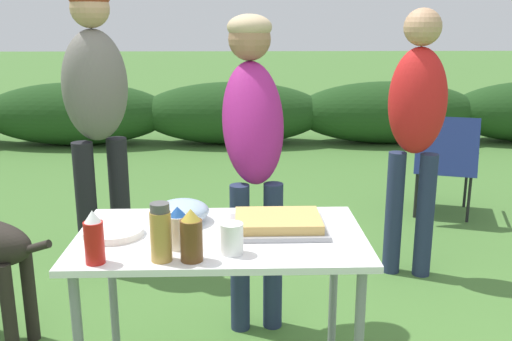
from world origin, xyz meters
The scene contains 14 objects.
shrub_hedge centered at (0.00, 5.23, 0.40)m, with size 14.40×0.90×0.80m.
folding_table centered at (0.00, 0.00, 0.66)m, with size 1.10×0.64×0.74m.
food_tray centered at (0.22, 0.04, 0.77)m, with size 0.38×0.29×0.06m.
plate_stack centered at (-0.41, 0.00, 0.75)m, with size 0.23×0.23×0.03m, color white.
mixing_bowl centered at (-0.16, 0.15, 0.79)m, with size 0.22×0.22×0.09m, color #99B2CC.
paper_cup_stack centered at (0.05, -0.19, 0.80)m, with size 0.08×0.08×0.11m, color white.
mayo_bottle centered at (-0.15, -0.13, 0.81)m, with size 0.08×0.08×0.16m.
beer_bottle centered at (-0.09, -0.24, 0.83)m, with size 0.08×0.08×0.18m.
spice_jar centered at (-0.19, -0.24, 0.84)m, with size 0.07×0.07×0.20m.
ketchup_bottle centered at (-0.41, -0.26, 0.83)m, with size 0.07×0.07×0.19m.
standing_person_with_beanie centered at (0.14, 0.72, 1.01)m, with size 0.35×0.47×1.57m.
standing_person_in_gray_fleece centered at (1.11, 1.23, 0.98)m, with size 0.39×0.33×1.61m.
standing_person_in_dark_puffer centered at (-0.79, 1.41, 1.07)m, with size 0.49×0.46×1.74m.
camp_chair_green_behind_table centered at (1.70, 2.29, 0.47)m, with size 0.62×0.70×0.83m.
Camera 1 is at (0.07, -2.05, 1.52)m, focal length 40.00 mm.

